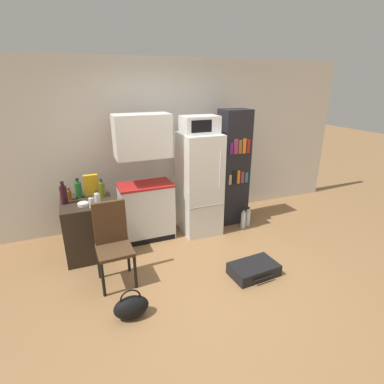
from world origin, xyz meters
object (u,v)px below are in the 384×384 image
at_px(water_bottle_front, 248,218).
at_px(water_bottle_middle, 243,220).
at_px(bottle_amber_beer, 69,195).
at_px(chair, 112,237).
at_px(kitchen_hutch, 145,185).
at_px(refrigerator, 199,184).
at_px(side_table, 90,227).
at_px(bottle_olive_oil, 102,189).
at_px(microwave, 200,124).
at_px(cereal_box, 91,185).
at_px(handbag, 131,307).
at_px(bottle_wine_dark, 64,194).
at_px(bookshelf, 233,168).
at_px(suitcase_large_flat, 254,269).
at_px(bottle_green_tall, 78,190).
at_px(bottle_clear_short, 92,202).
at_px(bowl, 83,204).
at_px(bottle_milk_white, 97,198).

bearing_deg(water_bottle_front, water_bottle_middle, -160.37).
height_order(bottle_amber_beer, chair, chair).
relative_size(kitchen_hutch, refrigerator, 1.19).
height_order(side_table, bottle_olive_oil, bottle_olive_oil).
xyz_separation_m(microwave, cereal_box, (-1.58, 0.13, -0.77)).
height_order(cereal_box, handbag, cereal_box).
xyz_separation_m(refrigerator, bottle_wine_dark, (-1.94, -0.05, 0.12)).
bearing_deg(handbag, bottle_amber_beer, 106.41).
relative_size(bottle_wine_dark, chair, 0.31).
relative_size(bookshelf, bottle_amber_beer, 11.35).
height_order(bottle_olive_oil, suitcase_large_flat, bottle_olive_oil).
xyz_separation_m(handbag, water_bottle_middle, (2.11, 1.31, 0.02)).
bearing_deg(bottle_green_tall, refrigerator, -3.50).
distance_m(cereal_box, water_bottle_front, 2.54).
distance_m(bottle_wine_dark, chair, 0.96).
height_order(bottle_clear_short, cereal_box, cereal_box).
relative_size(bottle_wine_dark, suitcase_large_flat, 0.50).
relative_size(bowl, handbag, 0.38).
bearing_deg(water_bottle_front, bottle_amber_beer, 174.99).
relative_size(bookshelf, suitcase_large_flat, 3.08).
height_order(bottle_green_tall, cereal_box, cereal_box).
distance_m(bottle_wine_dark, water_bottle_front, 2.86).
height_order(microwave, chair, microwave).
bearing_deg(bottle_wine_dark, handbag, -70.24).
bearing_deg(water_bottle_middle, bowl, 179.93).
xyz_separation_m(side_table, bowl, (-0.04, -0.16, 0.41)).
relative_size(microwave, bottle_olive_oil, 2.09).
height_order(microwave, bottle_clear_short, microwave).
bearing_deg(bottle_green_tall, bottle_milk_white, -56.13).
relative_size(refrigerator, microwave, 2.98).
bearing_deg(bottle_wine_dark, water_bottle_middle, -3.55).
distance_m(refrigerator, handbag, 2.18).
relative_size(bottle_clear_short, cereal_box, 0.55).
bearing_deg(suitcase_large_flat, microwave, 92.63).
xyz_separation_m(microwave, suitcase_large_flat, (0.15, -1.38, -1.62)).
relative_size(bottle_amber_beer, water_bottle_middle, 0.48).
distance_m(bottle_clear_short, water_bottle_middle, 2.43).
bearing_deg(chair, bowl, 112.21).
xyz_separation_m(bottle_green_tall, water_bottle_front, (2.57, -0.28, -0.76)).
bearing_deg(side_table, kitchen_hutch, 9.29).
distance_m(refrigerator, bottle_amber_beer, 1.88).
bearing_deg(cereal_box, bookshelf, -0.01).
xyz_separation_m(bottle_clear_short, bottle_milk_white, (0.08, 0.11, 0.01)).
distance_m(handbag, water_bottle_middle, 2.49).
distance_m(bottle_green_tall, handbag, 1.84).
height_order(bowl, chair, chair).
bearing_deg(water_bottle_front, side_table, 177.20).
height_order(bottle_amber_beer, handbag, bottle_amber_beer).
distance_m(bottle_olive_oil, bottle_amber_beer, 0.43).
distance_m(bottle_wine_dark, water_bottle_middle, 2.76).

